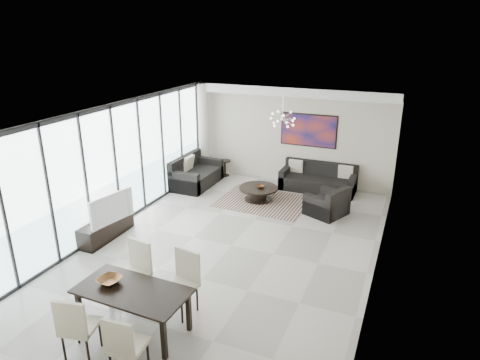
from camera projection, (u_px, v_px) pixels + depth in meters
The scene contains 20 objects.
room_shell at pixel (252, 187), 8.71m from camera, with size 6.00×9.00×2.90m.
window_wall at pixel (119, 166), 9.91m from camera, with size 0.37×8.95×2.90m.
soffit at pixel (292, 92), 12.15m from camera, with size 5.98×0.40×0.26m, color white.
painting at pixel (309, 130), 12.50m from camera, with size 1.68×0.04×0.98m, color #B33618.
chandelier at pixel (283, 119), 10.63m from camera, with size 0.66×0.66×0.71m.
rug at pixel (263, 201), 11.69m from camera, with size 2.35×1.80×0.01m, color black.
coffee_table at pixel (258, 193), 11.74m from camera, with size 1.07×1.07×0.37m.
bowl_coffee at pixel (260, 186), 11.65m from camera, with size 0.21×0.21×0.07m, color brown.
sofa_main at pixel (318, 181), 12.46m from camera, with size 2.15×0.88×0.78m.
loveseat at pixel (195, 175), 12.84m from camera, with size 0.99×1.75×0.88m.
armchair at pixel (328, 205), 10.81m from camera, with size 1.14×1.16×0.75m.
side_table at pixel (225, 165), 13.60m from camera, with size 0.37×0.37×0.51m.
tv_console at pixel (106, 228), 9.64m from camera, with size 0.41×1.47×0.46m, color black.
television at pixel (108, 207), 9.35m from camera, with size 1.15×0.15×0.66m, color gray.
dining_table at pixel (133, 295), 6.57m from camera, with size 1.79×0.93×0.73m.
dining_chair_sw at pixel (76, 324), 6.00m from camera, with size 0.56×0.56×1.02m.
dining_chair_se at pixel (123, 343), 5.66m from camera, with size 0.49×0.49×0.99m.
dining_chair_nw at pixel (136, 266), 7.38m from camera, with size 0.57×0.57×1.08m.
dining_chair_ne at pixel (184, 277), 7.06m from camera, with size 0.58×0.58×1.08m.
bowl_dining at pixel (110, 281), 6.69m from camera, with size 0.37×0.37×0.09m, color brown.
Camera 1 is at (3.38, -7.60, 4.54)m, focal length 32.00 mm.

